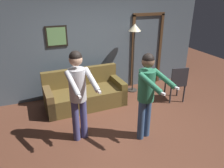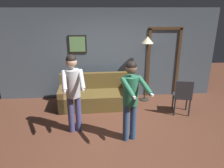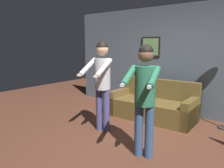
{
  "view_description": "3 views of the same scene",
  "coord_description": "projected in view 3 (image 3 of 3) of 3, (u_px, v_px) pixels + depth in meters",
  "views": [
    {
      "loc": [
        -1.53,
        -3.23,
        2.65
      ],
      "look_at": [
        -0.21,
        0.11,
        1.1
      ],
      "focal_mm": 35.0,
      "sensor_mm": 36.0,
      "label": 1
    },
    {
      "loc": [
        -0.31,
        -4.07,
        2.64
      ],
      "look_at": [
        -0.02,
        -0.05,
        1.19
      ],
      "focal_mm": 35.0,
      "sensor_mm": 36.0,
      "label": 2
    },
    {
      "loc": [
        1.85,
        -2.9,
        1.67
      ],
      "look_at": [
        -0.32,
        -0.11,
        1.04
      ],
      "focal_mm": 35.0,
      "sensor_mm": 36.0,
      "label": 3
    }
  ],
  "objects": [
    {
      "name": "ground_plane",
      "position": [
        131.0,
        146.0,
        3.67
      ],
      "size": [
        12.0,
        12.0,
        0.0
      ],
      "primitive_type": "plane",
      "color": "brown"
    },
    {
      "name": "back_wall_assembly",
      "position": [
        184.0,
        61.0,
        5.14
      ],
      "size": [
        6.4,
        0.1,
        2.6
      ],
      "color": "#4C5863",
      "rests_on": "ground_plane"
    },
    {
      "name": "couch",
      "position": [
        153.0,
        106.0,
        5.02
      ],
      "size": [
        1.92,
        0.91,
        0.87
      ],
      "color": "brown",
      "rests_on": "ground_plane"
    },
    {
      "name": "person_standing_left",
      "position": [
        102.0,
        78.0,
        4.14
      ],
      "size": [
        0.5,
        0.71,
        1.74
      ],
      "color": "#414275",
      "rests_on": "ground_plane"
    },
    {
      "name": "person_standing_right",
      "position": [
        145.0,
        91.0,
        3.14
      ],
      "size": [
        0.55,
        0.73,
        1.68
      ],
      "color": "#314A6F",
      "rests_on": "ground_plane"
    }
  ]
}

